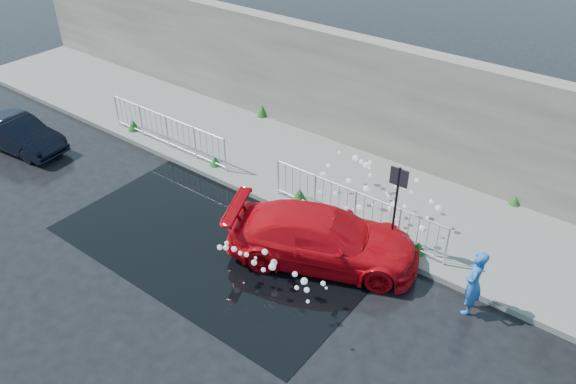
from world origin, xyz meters
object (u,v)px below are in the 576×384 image
(sign_post, at_px, (397,196))
(dark_car, at_px, (19,134))
(red_car, at_px, (323,238))
(person, at_px, (474,283))

(sign_post, xyz_separation_m, dark_car, (-12.08, -2.60, -1.18))
(sign_post, bearing_deg, red_car, -135.37)
(sign_post, distance_m, person, 2.56)
(sign_post, relative_size, person, 1.55)
(red_car, distance_m, dark_car, 10.97)
(dark_car, relative_size, person, 2.05)
(red_car, xyz_separation_m, dark_car, (-10.87, -1.40, -0.12))
(sign_post, xyz_separation_m, person, (2.30, -0.66, -0.92))
(red_car, relative_size, person, 2.85)
(red_car, height_order, dark_car, red_car)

